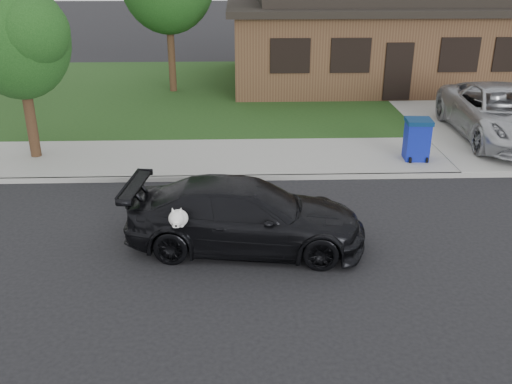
{
  "coord_description": "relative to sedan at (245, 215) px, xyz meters",
  "views": [
    {
      "loc": [
        -1.95,
        -9.85,
        5.33
      ],
      "look_at": [
        -1.61,
        0.11,
        1.1
      ],
      "focal_mm": 40.0,
      "sensor_mm": 36.0,
      "label": 1
    }
  ],
  "objects": [
    {
      "name": "ground",
      "position": [
        1.82,
        -0.01,
        -0.66
      ],
      "size": [
        120.0,
        120.0,
        0.0
      ],
      "primitive_type": "plane",
      "color": "black",
      "rests_on": "ground"
    },
    {
      "name": "sidewalk",
      "position": [
        1.82,
        4.99,
        -0.6
      ],
      "size": [
        60.0,
        3.0,
        0.12
      ],
      "primitive_type": "cube",
      "color": "gray",
      "rests_on": "ground"
    },
    {
      "name": "curb",
      "position": [
        1.82,
        3.49,
        -0.6
      ],
      "size": [
        60.0,
        0.12,
        0.12
      ],
      "primitive_type": "cube",
      "color": "gray",
      "rests_on": "ground"
    },
    {
      "name": "lawn",
      "position": [
        1.82,
        12.99,
        -0.6
      ],
      "size": [
        60.0,
        13.0,
        0.13
      ],
      "primitive_type": "cube",
      "color": "#193814",
      "rests_on": "ground"
    },
    {
      "name": "driveway",
      "position": [
        7.82,
        9.99,
        -0.59
      ],
      "size": [
        4.5,
        13.0,
        0.14
      ],
      "primitive_type": "cube",
      "color": "gray",
      "rests_on": "ground"
    },
    {
      "name": "sedan",
      "position": [
        0.0,
        0.0,
        0.0
      ],
      "size": [
        4.74,
        2.4,
        1.32
      ],
      "rotation": [
        0.0,
        0.0,
        1.45
      ],
      "color": "black",
      "rests_on": "ground"
    },
    {
      "name": "minivan",
      "position": [
        7.7,
        6.25,
        0.25
      ],
      "size": [
        2.77,
        5.63,
        1.54
      ],
      "primitive_type": "imported",
      "rotation": [
        0.0,
        0.0,
        -0.04
      ],
      "color": "#AFB1B6",
      "rests_on": "driveway"
    },
    {
      "name": "recycling_bin",
      "position": [
        4.68,
        4.58,
        0.02
      ],
      "size": [
        0.72,
        0.74,
        1.11
      ],
      "rotation": [
        0.0,
        0.0,
        -0.08
      ],
      "color": "#0D1B92",
      "rests_on": "sidewalk"
    },
    {
      "name": "house",
      "position": [
        5.82,
        14.99,
        1.47
      ],
      "size": [
        12.6,
        8.6,
        4.65
      ],
      "color": "#422B1C",
      "rests_on": "ground"
    },
    {
      "name": "tree_2",
      "position": [
        -5.56,
        5.1,
        2.6
      ],
      "size": [
        2.73,
        2.6,
        4.59
      ],
      "color": "#332114",
      "rests_on": "ground"
    }
  ]
}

